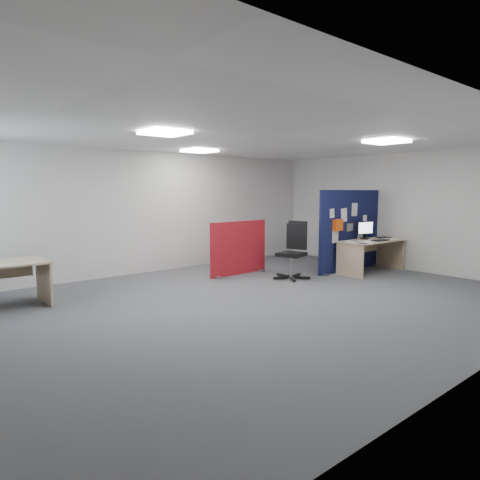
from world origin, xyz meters
TOP-DOWN VIEW (x-y plane):
  - floor at (0.00, 0.00)m, footprint 9.00×9.00m
  - ceiling at (0.00, 0.00)m, footprint 9.00×7.00m
  - wall_back at (0.00, 3.50)m, footprint 9.00×0.02m
  - wall_right at (4.50, 0.00)m, footprint 0.02×7.00m
  - ceiling_lights at (0.33, 0.67)m, footprint 4.10×4.10m
  - navy_divider at (3.46, 0.72)m, footprint 2.24×0.30m
  - main_desk at (3.58, 0.28)m, footprint 1.67×0.74m
  - monitor_main at (3.62, 0.45)m, footprint 0.46×0.19m
  - keyboard at (3.61, 0.05)m, footprint 0.46×0.19m
  - mouse at (3.88, 0.17)m, footprint 0.11×0.08m
  - paper_tray at (4.24, 0.35)m, footprint 0.33×0.29m
  - red_divider at (1.16, 1.99)m, footprint 1.56×0.30m
  - office_chair at (1.78, 0.92)m, footprint 0.78×0.75m
  - desk_papers at (3.26, 0.17)m, footprint 1.47×0.83m

SIDE VIEW (x-z plane):
  - floor at x=0.00m, z-range 0.00..0.00m
  - main_desk at x=3.58m, z-range 0.19..0.92m
  - red_divider at x=1.16m, z-range -0.01..1.16m
  - office_chair at x=1.78m, z-range 0.08..1.25m
  - desk_papers at x=3.26m, z-range 0.73..0.73m
  - paper_tray at x=4.24m, z-range 0.73..0.74m
  - keyboard at x=3.61m, z-range 0.73..0.75m
  - mouse at x=3.88m, z-range 0.73..0.76m
  - navy_divider at x=3.46m, z-range 0.00..1.84m
  - monitor_main at x=3.62m, z-range 0.75..1.16m
  - wall_back at x=0.00m, z-range 0.00..2.70m
  - wall_right at x=4.50m, z-range 0.00..2.70m
  - ceiling_lights at x=0.33m, z-range 2.65..2.69m
  - ceiling at x=0.00m, z-range 2.69..2.71m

